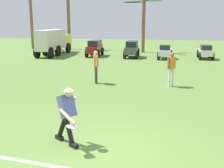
{
  "coord_description": "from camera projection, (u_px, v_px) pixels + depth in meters",
  "views": [
    {
      "loc": [
        1.39,
        -5.62,
        2.93
      ],
      "look_at": [
        -0.27,
        3.24,
        0.9
      ],
      "focal_mm": 45.0,
      "sensor_mm": 36.0,
      "label": 1
    }
  ],
  "objects": [
    {
      "name": "parked_car_slot_a",
      "position": [
        95.0,
        48.0,
        23.73
      ],
      "size": [
        1.18,
        2.42,
        1.34
      ],
      "color": "maroon",
      "rests_on": "ground_plane"
    },
    {
      "name": "palm_tree_right_of_centre",
      "position": [
        144.0,
        18.0,
        26.16
      ],
      "size": [
        3.67,
        3.1,
        5.19
      ],
      "color": "brown",
      "rests_on": "ground_plane"
    },
    {
      "name": "parked_car_slot_b",
      "position": [
        132.0,
        49.0,
        22.91
      ],
      "size": [
        1.19,
        2.42,
        1.34
      ],
      "color": "#474C51",
      "rests_on": "ground_plane"
    },
    {
      "name": "frisbee_thrower",
      "position": [
        67.0,
        113.0,
        6.65
      ],
      "size": [
        0.82,
        0.87,
        1.42
      ],
      "color": "black",
      "rests_on": "ground_plane"
    },
    {
      "name": "teammate_near_sideline",
      "position": [
        96.0,
        64.0,
        13.29
      ],
      "size": [
        0.31,
        0.48,
        1.56
      ],
      "color": "#33333D",
      "rests_on": "ground_plane"
    },
    {
      "name": "frisbee_in_flight",
      "position": [
        72.0,
        127.0,
        6.21
      ],
      "size": [
        0.35,
        0.35,
        0.08
      ],
      "color": "white"
    },
    {
      "name": "ground_plane",
      "position": [
        97.0,
        155.0,
        6.29
      ],
      "size": [
        80.0,
        80.0,
        0.0
      ],
      "primitive_type": "plane",
      "color": "olive"
    },
    {
      "name": "box_truck",
      "position": [
        54.0,
        41.0,
        24.47
      ],
      "size": [
        1.39,
        5.9,
        2.2
      ],
      "color": "yellow",
      "rests_on": "ground_plane"
    },
    {
      "name": "palm_tree_left_of_centre",
      "position": [
        68.0,
        11.0,
        29.11
      ],
      "size": [
        3.26,
        3.35,
        6.6
      ],
      "color": "brown",
      "rests_on": "ground_plane"
    },
    {
      "name": "parked_car_slot_d",
      "position": [
        205.0,
        52.0,
        22.09
      ],
      "size": [
        1.08,
        2.2,
        1.1
      ],
      "color": "silver",
      "rests_on": "ground_plane"
    },
    {
      "name": "teammate_midfield",
      "position": [
        171.0,
        66.0,
        12.65
      ],
      "size": [
        0.39,
        0.41,
        1.56
      ],
      "color": "silver",
      "rests_on": "ground_plane"
    },
    {
      "name": "palm_tree_far_left",
      "position": [
        31.0,
        13.0,
        29.24
      ],
      "size": [
        2.93,
        3.3,
        6.13
      ],
      "color": "brown",
      "rests_on": "ground_plane"
    },
    {
      "name": "parked_car_slot_c",
      "position": [
        165.0,
        52.0,
        22.13
      ],
      "size": [
        1.16,
        2.23,
        1.1
      ],
      "color": "silver",
      "rests_on": "ground_plane"
    }
  ]
}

